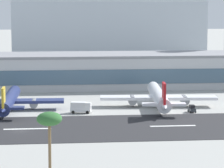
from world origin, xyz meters
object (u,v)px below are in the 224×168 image
object	(u,v)px
airliner_gold_tail_gate_0	(9,101)
airliner_red_tail_gate_1	(159,97)
service_baggage_tug_1	(192,109)
terminal_building	(75,70)
distant_hotel_block	(109,31)
service_box_truck_0	(81,107)
palm_tree_0	(49,121)

from	to	relation	value
airliner_gold_tail_gate_0	airliner_red_tail_gate_1	distance (m)	45.82
service_baggage_tug_1	airliner_gold_tail_gate_0	bearing A→B (deg)	-103.42
terminal_building	distant_hotel_block	size ratio (longest dim) A/B	1.76
service_baggage_tug_1	airliner_red_tail_gate_1	bearing A→B (deg)	-146.16
airliner_red_tail_gate_1	service_box_truck_0	bearing A→B (deg)	114.38
terminal_building	service_baggage_tug_1	distance (m)	68.52
terminal_building	distant_hotel_block	world-z (taller)	distant_hotel_block
airliner_gold_tail_gate_0	service_baggage_tug_1	distance (m)	54.69
airliner_gold_tail_gate_0	terminal_building	bearing A→B (deg)	-21.89
airliner_gold_tail_gate_0	service_box_truck_0	bearing A→B (deg)	-107.35
palm_tree_0	airliner_gold_tail_gate_0	bearing A→B (deg)	99.41
distant_hotel_block	airliner_red_tail_gate_1	bearing A→B (deg)	-90.15
service_box_truck_0	distant_hotel_block	bearing A→B (deg)	93.82
distant_hotel_block	palm_tree_0	distance (m)	241.78
distant_hotel_block	airliner_gold_tail_gate_0	world-z (taller)	distant_hotel_block
terminal_building	service_box_truck_0	xyz separation A→B (m)	(-0.86, -58.44, -4.66)
airliner_gold_tail_gate_0	service_box_truck_0	world-z (taller)	airliner_gold_tail_gate_0
airliner_gold_tail_gate_0	palm_tree_0	world-z (taller)	palm_tree_0
palm_tree_0	terminal_building	bearing A→B (deg)	85.51
service_baggage_tug_1	palm_tree_0	xyz separation A→B (m)	(-41.63, -64.65, 9.53)
distant_hotel_block	service_baggage_tug_1	bearing A→B (deg)	-87.49
terminal_building	service_box_truck_0	distance (m)	58.64
airliner_gold_tail_gate_0	service_baggage_tug_1	bearing A→B (deg)	-98.28
distant_hotel_block	terminal_building	bearing A→B (deg)	-101.95
service_box_truck_0	palm_tree_0	xyz separation A→B (m)	(-8.97, -66.65, 8.78)
service_box_truck_0	service_baggage_tug_1	bearing A→B (deg)	8.56
airliner_gold_tail_gate_0	service_baggage_tug_1	world-z (taller)	airliner_gold_tail_gate_0
service_baggage_tug_1	service_box_truck_0	bearing A→B (deg)	-97.23
airliner_red_tail_gate_1	service_baggage_tug_1	distance (m)	13.41
service_box_truck_0	airliner_red_tail_gate_1	bearing A→B (deg)	31.14
distant_hotel_block	service_box_truck_0	world-z (taller)	distant_hotel_block
airliner_gold_tail_gate_0	palm_tree_0	size ratio (longest dim) A/B	3.54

